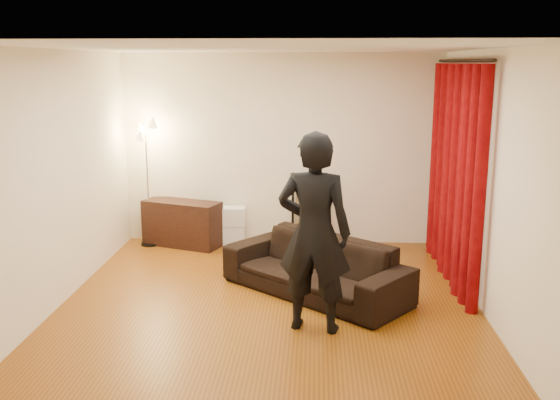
# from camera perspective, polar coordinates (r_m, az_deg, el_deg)

# --- Properties ---
(floor) EXTENTS (5.00, 5.00, 0.00)m
(floor) POSITION_cam_1_polar(r_m,az_deg,el_deg) (6.81, -1.00, -9.61)
(floor) COLOR #844B0E
(floor) RESTS_ON ground
(ceiling) EXTENTS (5.00, 5.00, 0.00)m
(ceiling) POSITION_cam_1_polar(r_m,az_deg,el_deg) (6.31, -1.09, 13.73)
(ceiling) COLOR white
(ceiling) RESTS_ON ground
(wall_back) EXTENTS (5.00, 0.00, 5.00)m
(wall_back) POSITION_cam_1_polar(r_m,az_deg,el_deg) (8.89, 0.17, 4.64)
(wall_back) COLOR white
(wall_back) RESTS_ON ground
(wall_front) EXTENTS (5.00, 0.00, 5.00)m
(wall_front) POSITION_cam_1_polar(r_m,az_deg,el_deg) (4.01, -3.74, -5.13)
(wall_front) COLOR white
(wall_front) RESTS_ON ground
(wall_left) EXTENTS (0.00, 5.00, 5.00)m
(wall_left) POSITION_cam_1_polar(r_m,az_deg,el_deg) (6.97, -19.84, 1.72)
(wall_left) COLOR white
(wall_left) RESTS_ON ground
(wall_right) EXTENTS (0.00, 5.00, 5.00)m
(wall_right) POSITION_cam_1_polar(r_m,az_deg,el_deg) (6.65, 18.68, 1.32)
(wall_right) COLOR white
(wall_right) RESTS_ON ground
(curtain_rod) EXTENTS (0.04, 2.65, 0.04)m
(curtain_rod) POSITION_cam_1_polar(r_m,az_deg,el_deg) (7.60, 16.36, 12.13)
(curtain_rod) COLOR black
(curtain_rod) RESTS_ON wall_right
(curtain) EXTENTS (0.22, 2.65, 2.55)m
(curtain) POSITION_cam_1_polar(r_m,az_deg,el_deg) (7.71, 15.62, 2.41)
(curtain) COLOR maroon
(curtain) RESTS_ON ground
(sofa) EXTENTS (2.22, 2.04, 0.63)m
(sofa) POSITION_cam_1_polar(r_m,az_deg,el_deg) (7.05, 3.26, -6.11)
(sofa) COLOR black
(sofa) RESTS_ON ground
(person) EXTENTS (0.79, 0.59, 1.95)m
(person) POSITION_cam_1_polar(r_m,az_deg,el_deg) (5.95, 3.14, -3.01)
(person) COLOR black
(person) RESTS_ON ground
(media_cabinet) EXTENTS (1.18, 0.77, 0.64)m
(media_cabinet) POSITION_cam_1_polar(r_m,az_deg,el_deg) (8.97, -8.93, -2.13)
(media_cabinet) COLOR black
(media_cabinet) RESTS_ON ground
(storage_boxes) EXTENTS (0.34, 0.28, 0.54)m
(storage_boxes) POSITION_cam_1_polar(r_m,az_deg,el_deg) (8.98, -4.26, -2.34)
(storage_boxes) COLOR silver
(storage_boxes) RESTS_ON ground
(wire_shelf) EXTENTS (0.57, 0.50, 1.04)m
(wire_shelf) POSITION_cam_1_polar(r_m,az_deg,el_deg) (8.80, 2.71, -0.97)
(wire_shelf) COLOR black
(wire_shelf) RESTS_ON ground
(floor_lamp) EXTENTS (0.39, 0.39, 1.77)m
(floor_lamp) POSITION_cam_1_polar(r_m,az_deg,el_deg) (8.96, -12.01, 1.42)
(floor_lamp) COLOR silver
(floor_lamp) RESTS_ON ground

